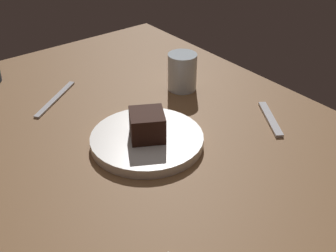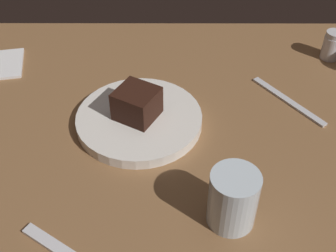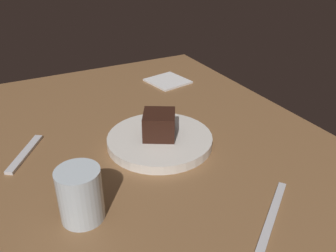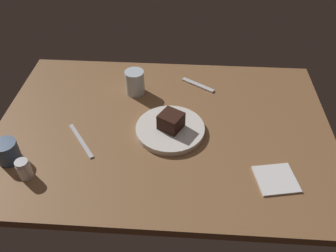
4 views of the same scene
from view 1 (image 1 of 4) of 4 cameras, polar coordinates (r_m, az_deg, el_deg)
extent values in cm
cube|color=brown|center=(99.42, -2.38, -1.87)|extent=(120.00, 84.00, 3.00)
cylinder|color=white|center=(95.06, -2.73, -1.81)|extent=(24.30, 24.30, 2.11)
cube|color=black|center=(92.68, -2.70, 0.13)|extent=(9.91, 9.81, 5.81)
cylinder|color=silver|center=(115.59, 1.85, 7.00)|extent=(7.55, 7.55, 9.73)
cube|color=silver|center=(106.34, 13.04, 0.91)|extent=(13.56, 9.69, 0.70)
cube|color=silver|center=(115.77, -14.31, 3.42)|extent=(12.37, 16.14, 0.50)
camera|label=2|loc=(1.29, 22.52, 31.48)|focal=46.80mm
camera|label=3|loc=(1.49, -8.34, 27.83)|focal=37.68mm
camera|label=4|loc=(0.81, -90.26, 25.87)|focal=37.44mm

